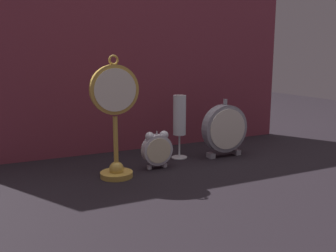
{
  "coord_description": "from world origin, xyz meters",
  "views": [
    {
      "loc": [
        -0.52,
        -1.01,
        0.36
      ],
      "look_at": [
        0.0,
        0.08,
        0.13
      ],
      "focal_mm": 40.0,
      "sensor_mm": 36.0,
      "label": 1
    }
  ],
  "objects_px": {
    "alarm_clock_twin_bell": "(157,148)",
    "mantel_clock_silver": "(225,129)",
    "pocket_watch_on_stand": "(115,120)",
    "champagne_flute": "(179,119)"
  },
  "relations": [
    {
      "from": "mantel_clock_silver",
      "to": "champagne_flute",
      "type": "bearing_deg",
      "value": 161.59
    },
    {
      "from": "alarm_clock_twin_bell",
      "to": "pocket_watch_on_stand",
      "type": "bearing_deg",
      "value": -168.47
    },
    {
      "from": "pocket_watch_on_stand",
      "to": "champagne_flute",
      "type": "bearing_deg",
      "value": 22.56
    },
    {
      "from": "alarm_clock_twin_bell",
      "to": "mantel_clock_silver",
      "type": "xyz_separation_m",
      "value": [
        0.28,
        0.03,
        0.03
      ]
    },
    {
      "from": "alarm_clock_twin_bell",
      "to": "mantel_clock_silver",
      "type": "relative_size",
      "value": 0.59
    },
    {
      "from": "alarm_clock_twin_bell",
      "to": "champagne_flute",
      "type": "bearing_deg",
      "value": 33.74
    },
    {
      "from": "pocket_watch_on_stand",
      "to": "alarm_clock_twin_bell",
      "type": "bearing_deg",
      "value": 11.53
    },
    {
      "from": "mantel_clock_silver",
      "to": "pocket_watch_on_stand",
      "type": "bearing_deg",
      "value": -171.99
    },
    {
      "from": "alarm_clock_twin_bell",
      "to": "mantel_clock_silver",
      "type": "distance_m",
      "value": 0.28
    },
    {
      "from": "pocket_watch_on_stand",
      "to": "mantel_clock_silver",
      "type": "distance_m",
      "value": 0.44
    }
  ]
}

